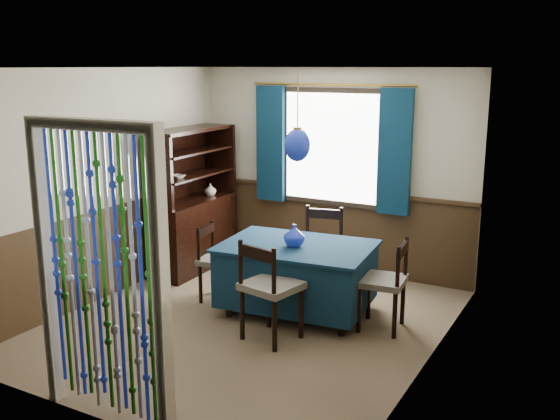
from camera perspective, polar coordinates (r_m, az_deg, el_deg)
The scene contains 22 objects.
floor at distance 6.36m, azimuth -2.91°, elevation -10.29°, with size 4.00×4.00×0.00m, color brown.
ceiling at distance 5.84m, azimuth -3.19°, elevation 12.87°, with size 4.00×4.00×0.00m, color silver.
wall_back at distance 7.71m, azimuth 4.84°, elevation 3.55°, with size 3.60×3.60×0.00m, color #B8AF97.
wall_front at distance 4.46m, azimuth -16.77°, elevation -4.04°, with size 3.60×3.60×0.00m, color #B8AF97.
wall_left at distance 7.07m, azimuth -15.54°, elevation 2.26°, with size 4.00×4.00×0.00m, color #B8AF97.
wall_right at distance 5.27m, azimuth 13.83°, elevation -1.25°, with size 4.00×4.00×0.00m, color #B8AF97.
wainscot_back at distance 7.86m, azimuth 4.69°, elevation -1.86°, with size 3.60×3.60×0.00m, color #382615.
wainscot_front at distance 4.74m, azimuth -16.03°, elevation -12.71°, with size 3.60×3.60×0.00m, color #382615.
wainscot_left at distance 7.24m, azimuth -15.09°, elevation -3.59°, with size 4.00×4.00×0.00m, color #382615.
wainscot_right at distance 5.50m, azimuth 13.25°, elevation -8.82°, with size 4.00×4.00×0.00m, color #382615.
window at distance 7.62m, azimuth 4.72°, elevation 5.73°, with size 1.32×0.12×1.42m, color black.
doorway at distance 4.56m, azimuth -16.07°, elevation -6.26°, with size 1.16×0.12×2.18m, color silver, non-canonical shape.
dining_table at distance 6.47m, azimuth 1.53°, elevation -5.81°, with size 1.63×1.21×0.73m.
chair_near at distance 5.80m, azimuth -0.98°, elevation -7.12°, with size 0.56×0.55×0.98m.
chair_far at distance 7.06m, azimuth 3.74°, elevation -3.51°, with size 0.56×0.54×0.96m.
chair_left at distance 6.84m, azimuth -5.71°, elevation -4.57°, with size 0.46×0.48×0.85m.
chair_right at distance 6.14m, azimuth 9.60°, elevation -6.52°, with size 0.47×0.49×0.90m.
sideboard at distance 7.91m, azimuth -8.01°, elevation -0.99°, with size 0.52×1.38×1.78m.
pendant_lamp at distance 6.17m, azimuth 1.61°, elevation 5.98°, with size 0.26×0.26×0.91m.
vase_table at distance 6.30m, azimuth 1.31°, elevation -2.42°, with size 0.20×0.20×0.21m, color #17299F.
bowl_shelf at distance 7.49m, azimuth -9.34°, elevation 3.04°, with size 0.19×0.19×0.05m, color beige.
vase_sideboard at distance 8.05m, azimuth -6.38°, elevation 1.93°, with size 0.16×0.16×0.17m, color beige.
Camera 1 is at (3.09, -4.95, 2.52)m, focal length 40.00 mm.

